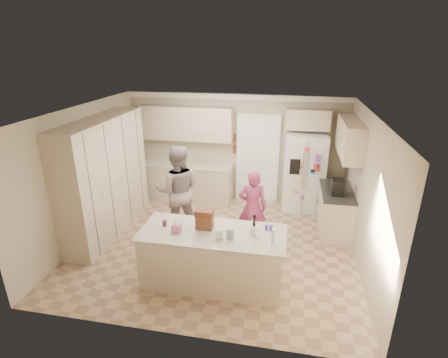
% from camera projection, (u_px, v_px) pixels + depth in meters
% --- Properties ---
extents(floor, '(5.20, 4.60, 0.02)m').
position_uv_depth(floor, '(216.00, 245.00, 6.81)').
color(floor, tan).
rests_on(floor, ground).
extents(ceiling, '(5.20, 4.60, 0.02)m').
position_uv_depth(ceiling, '(214.00, 111.00, 5.86)').
color(ceiling, white).
rests_on(ceiling, wall_back).
extents(wall_back, '(5.20, 0.02, 2.60)m').
position_uv_depth(wall_back, '(235.00, 148.00, 8.45)').
color(wall_back, '#B9AA8E').
rests_on(wall_back, ground).
extents(wall_front, '(5.20, 0.02, 2.60)m').
position_uv_depth(wall_front, '(174.00, 253.00, 4.22)').
color(wall_front, '#B9AA8E').
rests_on(wall_front, ground).
extents(wall_left, '(0.02, 4.60, 2.60)m').
position_uv_depth(wall_left, '(84.00, 173.00, 6.80)').
color(wall_left, '#B9AA8E').
rests_on(wall_left, ground).
extents(wall_right, '(0.02, 4.60, 2.60)m').
position_uv_depth(wall_right, '(366.00, 194.00, 5.87)').
color(wall_right, '#B9AA8E').
rests_on(wall_right, ground).
extents(crown_back, '(5.20, 0.08, 0.12)m').
position_uv_depth(crown_back, '(236.00, 97.00, 7.96)').
color(crown_back, white).
rests_on(crown_back, wall_back).
extents(pantry_bank, '(0.60, 2.60, 2.35)m').
position_uv_depth(pantry_bank, '(105.00, 177.00, 6.98)').
color(pantry_bank, beige).
rests_on(pantry_bank, floor).
extents(back_base_cab, '(2.20, 0.60, 0.88)m').
position_uv_depth(back_base_cab, '(187.00, 182.00, 8.68)').
color(back_base_cab, beige).
rests_on(back_base_cab, floor).
extents(back_countertop, '(2.24, 0.63, 0.04)m').
position_uv_depth(back_countertop, '(187.00, 165.00, 8.51)').
color(back_countertop, '#BEB59C').
rests_on(back_countertop, back_base_cab).
extents(back_upper_cab, '(2.20, 0.35, 0.80)m').
position_uv_depth(back_upper_cab, '(187.00, 123.00, 8.27)').
color(back_upper_cab, beige).
rests_on(back_upper_cab, wall_back).
extents(doorway_opening, '(0.90, 0.06, 2.10)m').
position_uv_depth(doorway_opening, '(258.00, 160.00, 8.42)').
color(doorway_opening, black).
rests_on(doorway_opening, floor).
extents(doorway_casing, '(1.02, 0.03, 2.22)m').
position_uv_depth(doorway_casing, '(257.00, 160.00, 8.38)').
color(doorway_casing, white).
rests_on(doorway_casing, floor).
extents(wall_frame_upper, '(0.15, 0.02, 0.20)m').
position_uv_depth(wall_frame_upper, '(236.00, 139.00, 8.32)').
color(wall_frame_upper, brown).
rests_on(wall_frame_upper, wall_back).
extents(wall_frame_lower, '(0.15, 0.02, 0.20)m').
position_uv_depth(wall_frame_lower, '(236.00, 149.00, 8.42)').
color(wall_frame_lower, brown).
rests_on(wall_frame_lower, wall_back).
extents(refrigerator, '(0.94, 0.75, 1.80)m').
position_uv_depth(refrigerator, '(304.00, 172.00, 8.02)').
color(refrigerator, white).
rests_on(refrigerator, floor).
extents(fridge_seam, '(0.02, 0.02, 1.78)m').
position_uv_depth(fridge_seam, '(304.00, 178.00, 7.69)').
color(fridge_seam, gray).
rests_on(fridge_seam, refrigerator).
extents(fridge_dispenser, '(0.22, 0.03, 0.35)m').
position_uv_depth(fridge_dispenser, '(295.00, 167.00, 7.63)').
color(fridge_dispenser, black).
rests_on(fridge_dispenser, refrigerator).
extents(fridge_handle_l, '(0.02, 0.02, 0.85)m').
position_uv_depth(fridge_handle_l, '(302.00, 172.00, 7.63)').
color(fridge_handle_l, silver).
rests_on(fridge_handle_l, refrigerator).
extents(fridge_handle_r, '(0.02, 0.02, 0.85)m').
position_uv_depth(fridge_handle_r, '(307.00, 172.00, 7.62)').
color(fridge_handle_r, silver).
rests_on(fridge_handle_r, refrigerator).
extents(over_fridge_cab, '(0.95, 0.35, 0.45)m').
position_uv_depth(over_fridge_cab, '(308.00, 119.00, 7.70)').
color(over_fridge_cab, beige).
rests_on(over_fridge_cab, wall_back).
extents(right_base_cab, '(0.60, 1.20, 0.88)m').
position_uv_depth(right_base_cab, '(335.00, 212.00, 7.15)').
color(right_base_cab, beige).
rests_on(right_base_cab, floor).
extents(right_countertop, '(0.63, 1.24, 0.04)m').
position_uv_depth(right_countertop, '(337.00, 191.00, 6.99)').
color(right_countertop, '#2D2B28').
rests_on(right_countertop, right_base_cab).
extents(right_upper_cab, '(0.35, 1.50, 0.70)m').
position_uv_depth(right_upper_cab, '(350.00, 138.00, 6.77)').
color(right_upper_cab, beige).
rests_on(right_upper_cab, wall_right).
extents(coffee_maker, '(0.22, 0.28, 0.30)m').
position_uv_depth(coffee_maker, '(337.00, 187.00, 6.75)').
color(coffee_maker, black).
rests_on(coffee_maker, right_countertop).
extents(island_base, '(2.20, 0.90, 0.88)m').
position_uv_depth(island_base, '(213.00, 258.00, 5.61)').
color(island_base, beige).
rests_on(island_base, floor).
extents(island_top, '(2.28, 0.96, 0.05)m').
position_uv_depth(island_top, '(213.00, 233.00, 5.44)').
color(island_top, '#BEB59C').
rests_on(island_top, island_base).
extents(utensil_crock, '(0.13, 0.13, 0.15)m').
position_uv_depth(utensil_crock, '(255.00, 230.00, 5.33)').
color(utensil_crock, white).
rests_on(utensil_crock, island_top).
extents(tissue_box, '(0.13, 0.13, 0.14)m').
position_uv_depth(tissue_box, '(176.00, 228.00, 5.41)').
color(tissue_box, '#D0729D').
rests_on(tissue_box, island_top).
extents(tissue_plume, '(0.08, 0.08, 0.08)m').
position_uv_depth(tissue_plume, '(176.00, 221.00, 5.37)').
color(tissue_plume, white).
rests_on(tissue_plume, tissue_box).
extents(dollhouse_body, '(0.26, 0.18, 0.22)m').
position_uv_depth(dollhouse_body, '(205.00, 222.00, 5.51)').
color(dollhouse_body, brown).
rests_on(dollhouse_body, island_top).
extents(dollhouse_roof, '(0.28, 0.20, 0.10)m').
position_uv_depth(dollhouse_roof, '(204.00, 213.00, 5.45)').
color(dollhouse_roof, '#592D1E').
rests_on(dollhouse_roof, dollhouse_body).
extents(jam_jar, '(0.07, 0.07, 0.09)m').
position_uv_depth(jam_jar, '(165.00, 223.00, 5.60)').
color(jam_jar, '#59263F').
rests_on(jam_jar, island_top).
extents(greeting_card_a, '(0.12, 0.06, 0.16)m').
position_uv_depth(greeting_card_a, '(219.00, 235.00, 5.19)').
color(greeting_card_a, white).
rests_on(greeting_card_a, island_top).
extents(greeting_card_b, '(0.12, 0.05, 0.16)m').
position_uv_depth(greeting_card_b, '(230.00, 234.00, 5.21)').
color(greeting_card_b, silver).
rests_on(greeting_card_b, island_top).
extents(water_bottle, '(0.07, 0.07, 0.24)m').
position_uv_depth(water_bottle, '(274.00, 236.00, 5.08)').
color(water_bottle, silver).
rests_on(water_bottle, island_top).
extents(shaker_salt, '(0.05, 0.05, 0.09)m').
position_uv_depth(shaker_salt, '(267.00, 228.00, 5.47)').
color(shaker_salt, '#36339E').
rests_on(shaker_salt, island_top).
extents(shaker_pepper, '(0.05, 0.05, 0.09)m').
position_uv_depth(shaker_pepper, '(271.00, 228.00, 5.46)').
color(shaker_pepper, '#36339E').
rests_on(shaker_pepper, island_top).
extents(teen_boy, '(1.05, 0.90, 1.86)m').
position_uv_depth(teen_boy, '(178.00, 191.00, 6.95)').
color(teen_boy, gray).
rests_on(teen_boy, floor).
extents(teen_girl, '(0.57, 0.40, 1.49)m').
position_uv_depth(teen_girl, '(252.00, 207.00, 6.66)').
color(teen_girl, '#9E3D4F').
rests_on(teen_girl, floor).
extents(fridge_magnets, '(0.76, 0.02, 1.44)m').
position_uv_depth(fridge_magnets, '(304.00, 178.00, 7.68)').
color(fridge_magnets, tan).
rests_on(fridge_magnets, refrigerator).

